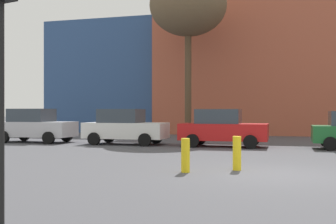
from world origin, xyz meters
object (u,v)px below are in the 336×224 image
(parked_car_0, at_px, (35,126))
(parked_car_1, at_px, (125,127))
(bare_tree_0, at_px, (188,6))
(bollard_yellow_0, at_px, (185,155))
(bollard_yellow_1, at_px, (237,153))
(parked_car_2, at_px, (222,128))

(parked_car_0, height_order, parked_car_1, parked_car_0)
(parked_car_0, distance_m, bare_tree_0, 11.76)
(bollard_yellow_0, bearing_deg, parked_car_0, 140.28)
(bollard_yellow_0, relative_size, bollard_yellow_1, 0.97)
(bare_tree_0, relative_size, bollard_yellow_0, 10.94)
(parked_car_0, relative_size, parked_car_1, 1.01)
(parked_car_0, relative_size, parked_car_2, 1.02)
(bare_tree_0, bearing_deg, parked_car_1, -109.40)
(parked_car_1, bearing_deg, parked_car_2, -0.00)
(bare_tree_0, height_order, bollard_yellow_0, bare_tree_0)
(parked_car_1, xyz_separation_m, parked_car_2, (4.97, -0.00, -0.01))
(parked_car_1, height_order, bollard_yellow_1, parked_car_1)
(parked_car_0, bearing_deg, bollard_yellow_1, -33.78)
(parked_car_2, bearing_deg, parked_car_0, 180.00)
(bare_tree_0, bearing_deg, parked_car_0, -141.80)
(parked_car_0, bearing_deg, bare_tree_0, 38.20)
(bollard_yellow_1, bearing_deg, parked_car_0, 146.22)
(parked_car_2, bearing_deg, bollard_yellow_0, -88.34)
(parked_car_2, relative_size, bare_tree_0, 0.40)
(parked_car_1, relative_size, bollard_yellow_1, 4.27)
(parked_car_0, distance_m, bollard_yellow_1, 14.15)
(parked_car_1, relative_size, parked_car_2, 1.01)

